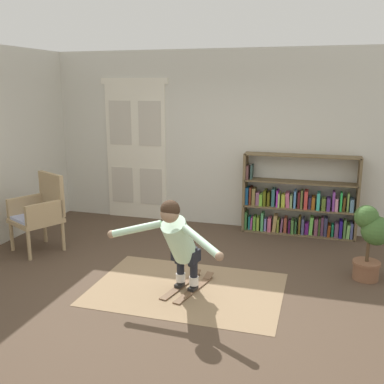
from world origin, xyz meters
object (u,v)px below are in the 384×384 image
bookshelf (298,205)px  person_skier (178,239)px  wicker_chair (40,211)px  potted_plant (371,235)px  skis_pair (188,286)px

bookshelf → person_skier: (-1.15, -2.60, 0.20)m
wicker_chair → potted_plant: bearing=3.5°
potted_plant → person_skier: size_ratio=0.65×
bookshelf → person_skier: size_ratio=1.26×
bookshelf → potted_plant: size_ratio=1.93×
person_skier → skis_pair: bearing=76.6°
potted_plant → wicker_chair: bearing=-176.5°
skis_pair → person_skier: (-0.05, -0.22, 0.66)m
potted_plant → skis_pair: 2.30m
bookshelf → wicker_chair: (-3.50, -1.74, 0.11)m
potted_plant → bookshelf: bearing=122.6°
potted_plant → skis_pair: potted_plant is taller
potted_plant → person_skier: (-2.09, -1.13, 0.13)m
wicker_chair → skis_pair: wicker_chair is taller
bookshelf → potted_plant: bookshelf is taller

